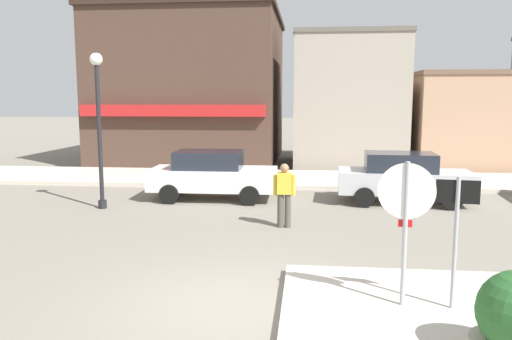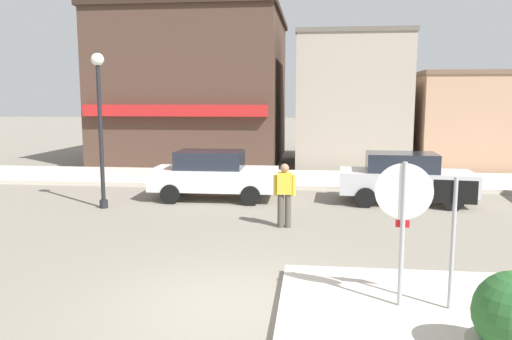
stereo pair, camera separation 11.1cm
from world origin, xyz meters
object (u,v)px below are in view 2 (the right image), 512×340
(lamp_post, at_px, (100,107))
(stop_sign, at_px, (403,215))
(parked_car_nearest, at_px, (214,174))
(parked_car_second, at_px, (404,177))
(one_way_sign, at_px, (453,230))
(pedestrian_crossing_near, at_px, (284,193))

(lamp_post, bearing_deg, stop_sign, -41.52)
(parked_car_nearest, relative_size, parked_car_second, 0.99)
(stop_sign, xyz_separation_m, lamp_post, (-7.43, 6.58, 1.44))
(stop_sign, bearing_deg, lamp_post, 138.48)
(one_way_sign, relative_size, pedestrian_crossing_near, 1.30)
(stop_sign, xyz_separation_m, parked_car_nearest, (-4.45, 8.25, -0.71))
(one_way_sign, bearing_deg, lamp_post, 140.87)
(parked_car_nearest, bearing_deg, pedestrian_crossing_near, -53.48)
(stop_sign, height_order, pedestrian_crossing_near, stop_sign)
(pedestrian_crossing_near, bearing_deg, parked_car_nearest, 126.52)
(one_way_sign, bearing_deg, pedestrian_crossing_near, 118.53)
(one_way_sign, relative_size, parked_car_nearest, 0.52)
(parked_car_nearest, distance_m, parked_car_second, 5.96)
(lamp_post, xyz_separation_m, parked_car_nearest, (2.97, 1.67, -2.15))
(lamp_post, distance_m, parked_car_second, 9.34)
(one_way_sign, relative_size, parked_car_second, 0.51)
(lamp_post, bearing_deg, one_way_sign, -39.13)
(parked_car_nearest, height_order, pedestrian_crossing_near, pedestrian_crossing_near)
(pedestrian_crossing_near, bearing_deg, stop_sign, -67.94)
(parked_car_second, height_order, pedestrian_crossing_near, pedestrian_crossing_near)
(parked_car_second, bearing_deg, stop_sign, -100.28)
(pedestrian_crossing_near, bearing_deg, parked_car_second, 43.81)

